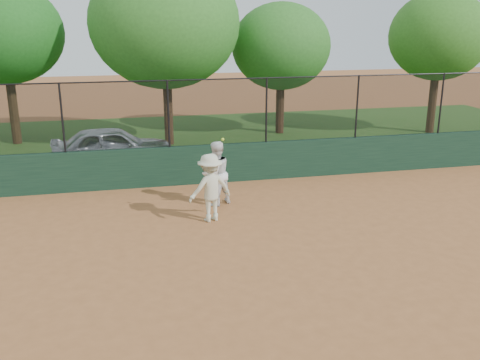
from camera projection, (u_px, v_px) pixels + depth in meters
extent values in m
plane|color=#A56235|center=(226.00, 269.00, 10.90)|extent=(80.00, 80.00, 0.00)
cube|color=#193825|center=(187.00, 165.00, 16.32)|extent=(26.00, 0.20, 1.20)
cube|color=#254A17|center=(168.00, 142.00, 22.09)|extent=(36.00, 12.00, 0.01)
imported|color=#ABB0B4|center=(113.00, 147.00, 18.25)|extent=(4.17, 1.85, 1.39)
imported|color=white|center=(216.00, 173.00, 14.44)|extent=(1.07, 0.99, 1.77)
imported|color=beige|center=(210.00, 188.00, 13.29)|extent=(1.25, 0.92, 1.73)
sphere|color=#BFE833|center=(223.00, 139.00, 12.85)|extent=(0.07, 0.07, 0.07)
cube|color=black|center=(185.00, 113.00, 15.86)|extent=(26.00, 0.02, 2.00)
cylinder|color=black|center=(184.00, 80.00, 15.57)|extent=(26.00, 0.04, 0.04)
cylinder|color=black|center=(62.00, 118.00, 15.11)|extent=(0.06, 0.06, 2.00)
cylinder|color=black|center=(168.00, 114.00, 15.75)|extent=(0.06, 0.06, 2.00)
cylinder|color=black|center=(266.00, 110.00, 16.39)|extent=(0.06, 0.06, 2.00)
cylinder|color=black|center=(357.00, 107.00, 17.03)|extent=(0.06, 0.06, 2.00)
cylinder|color=black|center=(441.00, 104.00, 17.67)|extent=(0.06, 0.06, 2.00)
cylinder|color=#3E2A15|center=(14.00, 112.00, 21.46)|extent=(0.36, 0.36, 2.61)
ellipsoid|color=#1C5819|center=(4.00, 33.00, 20.57)|extent=(4.52, 4.11, 3.90)
cylinder|color=#462B19|center=(168.00, 113.00, 21.36)|extent=(0.36, 0.36, 2.50)
ellipsoid|color=#2D6A21|center=(165.00, 23.00, 20.35)|extent=(5.75, 5.23, 4.97)
cylinder|color=#3F2615|center=(280.00, 109.00, 23.54)|extent=(0.36, 0.36, 2.11)
ellipsoid|color=#29621F|center=(281.00, 46.00, 22.75)|extent=(4.25, 3.87, 3.67)
cylinder|color=#432B18|center=(432.00, 104.00, 23.59)|extent=(0.36, 0.36, 2.50)
ellipsoid|color=#2C611B|center=(439.00, 36.00, 22.74)|extent=(4.33, 3.94, 3.74)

